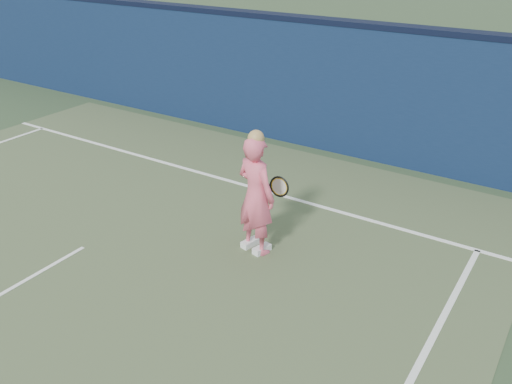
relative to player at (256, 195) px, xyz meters
The scene contains 6 objects.
ground 3.26m from the player, 132.21° to the right, with size 80.00×80.00×0.00m, color #2F3E26.
backstop_wall 4.69m from the player, 116.83° to the left, with size 24.00×0.40×2.50m, color #0D1D3C.
wall_cap 4.97m from the player, 116.83° to the left, with size 24.00×0.42×0.10m, color black.
player is the anchor object (origin of this frame).
racket 0.43m from the player, 76.79° to the left, with size 0.57×0.18×0.31m.
court_lines 3.50m from the player, 128.47° to the right, with size 11.00×12.04×0.01m.
Camera 1 is at (5.70, -3.23, 4.16)m, focal length 38.00 mm.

